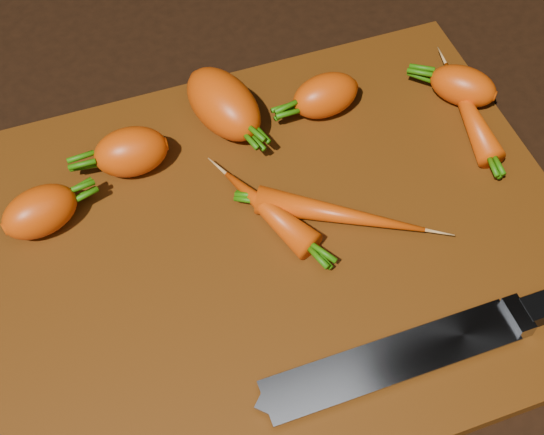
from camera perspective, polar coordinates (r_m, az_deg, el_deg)
name	(u,v)px	position (r m, az deg, el deg)	size (l,w,h in m)	color
ground	(276,250)	(0.65, 0.30, -2.44)	(2.00, 2.00, 0.01)	black
cutting_board	(276,243)	(0.64, 0.30, -1.92)	(0.50, 0.40, 0.01)	#4C260A
carrot_0	(40,212)	(0.66, -17.08, 0.42)	(0.06, 0.04, 0.04)	#C73A00
carrot_1	(131,152)	(0.68, -10.57, 4.88)	(0.06, 0.04, 0.04)	#C73A00
carrot_2	(223,104)	(0.70, -3.68, 8.54)	(0.09, 0.05, 0.05)	#C73A00
carrot_3	(325,95)	(0.71, 4.05, 9.16)	(0.06, 0.04, 0.04)	#C73A00
carrot_4	(463,86)	(0.74, 14.19, 9.58)	(0.06, 0.04, 0.04)	#C73A00
carrot_5	(468,110)	(0.73, 14.53, 7.88)	(0.12, 0.03, 0.03)	#C73A00
carrot_6	(340,214)	(0.64, 5.15, 0.23)	(0.14, 0.03, 0.03)	#C73A00
carrot_7	(267,209)	(0.64, -0.36, 0.63)	(0.10, 0.03, 0.03)	#C73A00
knife	(416,352)	(0.59, 10.78, -9.91)	(0.33, 0.04, 0.02)	gray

